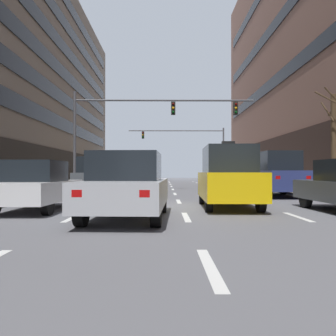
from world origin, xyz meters
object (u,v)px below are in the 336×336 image
(taxi_driving_5, at_px, (228,177))
(street_tree_0, at_px, (334,142))
(car_parked_2, at_px, (276,174))
(traffic_signal_1, at_px, (193,142))
(car_driving_1, at_px, (94,176))
(taxi_driving_2, at_px, (120,177))
(car_driving_4, at_px, (37,186))
(traffic_signal_0, at_px, (140,118))
(pedestrian_0, at_px, (271,175))
(taxi_driving_3, at_px, (131,173))
(car_parked_3, at_px, (250,175))
(car_driving_0, at_px, (128,186))

(taxi_driving_5, distance_m, street_tree_0, 7.51)
(car_parked_2, xyz_separation_m, street_tree_0, (2.39, -1.10, 1.53))
(traffic_signal_1, relative_size, street_tree_0, 2.28)
(car_driving_1, relative_size, car_parked_2, 0.93)
(taxi_driving_2, distance_m, street_tree_0, 18.21)
(car_driving_1, bearing_deg, street_tree_0, -15.95)
(taxi_driving_2, distance_m, car_driving_4, 19.06)
(car_parked_2, distance_m, traffic_signal_0, 9.75)
(taxi_driving_2, bearing_deg, pedestrian_0, -28.55)
(taxi_driving_3, xyz_separation_m, taxi_driving_5, (6.19, -30.51, -0.07))
(car_driving_1, height_order, taxi_driving_5, taxi_driving_5)
(traffic_signal_1, distance_m, pedestrian_0, 18.55)
(taxi_driving_5, relative_size, pedestrian_0, 2.88)
(car_parked_3, relative_size, traffic_signal_1, 0.38)
(street_tree_0, relative_size, pedestrian_0, 3.29)
(car_driving_4, xyz_separation_m, car_parked_3, (9.58, 11.66, 0.26))
(taxi_driving_5, relative_size, traffic_signal_1, 0.38)
(car_driving_0, distance_m, taxi_driving_5, 4.19)
(car_parked_2, bearing_deg, taxi_driving_2, 126.55)
(car_driving_1, bearing_deg, car_driving_0, -74.36)
(car_driving_4, xyz_separation_m, traffic_signal_1, (7.40, 30.72, 3.94))
(car_driving_1, distance_m, traffic_signal_0, 5.42)
(traffic_signal_1, bearing_deg, car_driving_1, -108.42)
(car_driving_0, height_order, traffic_signal_1, traffic_signal_1)
(taxi_driving_2, relative_size, street_tree_0, 0.86)
(car_driving_0, xyz_separation_m, pedestrian_0, (8.30, 14.97, 0.16))
(taxi_driving_2, height_order, traffic_signal_0, traffic_signal_0)
(car_driving_0, xyz_separation_m, car_driving_4, (-3.05, 1.98, -0.07))
(taxi_driving_5, distance_m, car_parked_2, 6.55)
(car_driving_0, xyz_separation_m, car_parked_2, (6.53, 8.38, 0.26))
(taxi_driving_2, relative_size, pedestrian_0, 2.83)
(car_driving_0, distance_m, taxi_driving_2, 21.24)
(taxi_driving_2, bearing_deg, traffic_signal_1, 58.29)
(taxi_driving_3, bearing_deg, car_driving_1, -89.81)
(taxi_driving_5, relative_size, traffic_signal_0, 0.37)
(taxi_driving_2, xyz_separation_m, taxi_driving_5, (5.98, -18.26, 0.26))
(taxi_driving_2, relative_size, car_driving_4, 1.01)
(car_driving_4, distance_m, pedestrian_0, 17.25)
(car_parked_3, distance_m, traffic_signal_1, 19.54)
(car_parked_3, height_order, pedestrian_0, car_parked_3)
(street_tree_0, bearing_deg, car_driving_4, -156.13)
(traffic_signal_1, height_order, street_tree_0, traffic_signal_1)
(car_driving_0, relative_size, pedestrian_0, 3.08)
(taxi_driving_5, bearing_deg, car_parked_3, 72.58)
(taxi_driving_5, distance_m, pedestrian_0, 13.24)
(car_driving_0, xyz_separation_m, traffic_signal_1, (4.35, 32.71, 3.87))
(car_driving_0, xyz_separation_m, car_parked_3, (6.53, 13.64, 0.19))
(taxi_driving_5, height_order, traffic_signal_1, traffic_signal_1)
(traffic_signal_0, bearing_deg, car_parked_3, -1.86)
(car_driving_1, xyz_separation_m, car_parked_2, (9.52, -2.31, 0.09))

